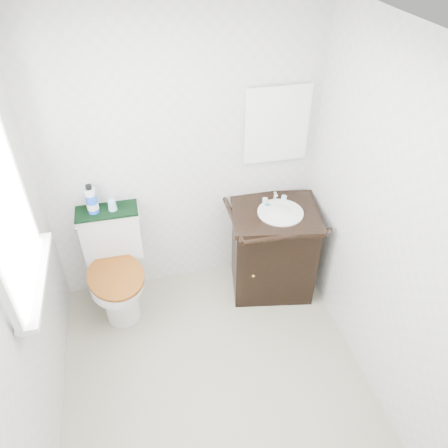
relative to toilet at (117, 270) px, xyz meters
name	(u,v)px	position (x,y,z in m)	size (l,w,h in m)	color
floor	(217,384)	(0.63, -0.96, -0.39)	(2.40, 2.40, 0.00)	#A29E82
ceiling	(210,46)	(0.63, -0.96, 2.01)	(2.40, 2.40, 0.00)	white
wall_back	(183,162)	(0.63, 0.24, 0.81)	(2.40, 2.40, 0.00)	silver
wall_left	(10,297)	(-0.47, -0.96, 0.81)	(2.40, 2.40, 0.00)	silver
wall_right	(389,237)	(1.73, -0.96, 0.81)	(2.40, 2.40, 0.00)	silver
window	(3,215)	(-0.44, -0.71, 1.16)	(0.02, 0.70, 0.90)	white
mirror	(277,125)	(1.38, 0.21, 1.06)	(0.50, 0.02, 0.60)	silver
toilet	(117,270)	(0.00, 0.00, 0.00)	(0.53, 0.69, 0.90)	white
vanity	(273,248)	(1.33, -0.06, 0.04)	(0.81, 0.72, 0.92)	black
trash_bin	(245,279)	(1.08, -0.09, -0.25)	(0.21, 0.18, 0.27)	white
towel	(106,211)	(0.00, 0.13, 0.52)	(0.48, 0.22, 0.02)	black
mouthwash_bottle	(91,200)	(-0.09, 0.12, 0.64)	(0.08, 0.08, 0.24)	blue
cup	(112,205)	(0.05, 0.12, 0.57)	(0.07, 0.07, 0.08)	#9BD6FF
soap_bar	(268,205)	(1.29, 0.03, 0.44)	(0.07, 0.05, 0.02)	#186A77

